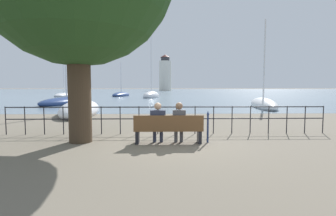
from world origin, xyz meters
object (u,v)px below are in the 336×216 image
seated_person_right (179,121)px  sailboat_2 (67,102)px  sailboat_3 (151,96)px  park_bench (169,129)px  sailboat_4 (121,95)px  sailboat_1 (263,104)px  harbor_lighthouse (165,74)px  sailboat_5 (81,109)px  closed_umbrella (208,125)px  seated_person_left (158,121)px  sailboat_0 (64,95)px

seated_person_right → sailboat_2: sailboat_2 is taller
seated_person_right → sailboat_3: sailboat_3 is taller
park_bench → sailboat_2: 21.91m
sailboat_4 → sailboat_1: bearing=-50.7°
harbor_lighthouse → sailboat_5: bearing=-93.8°
sailboat_2 → harbor_lighthouse: harbor_lighthouse is taller
sailboat_5 → sailboat_1: bearing=9.2°
park_bench → closed_umbrella: bearing=5.4°
seated_person_left → closed_umbrella: seated_person_left is taller
sailboat_3 → sailboat_5: 27.69m
sailboat_4 → sailboat_0: bearing=-160.7°
seated_person_left → harbor_lighthouse: bearing=88.8°
seated_person_left → seated_person_right: bearing=0.2°
seated_person_right → closed_umbrella: size_ratio=1.27×
closed_umbrella → sailboat_2: 22.41m
seated_person_right → closed_umbrella: bearing=2.5°
sailboat_4 → sailboat_5: 35.66m
closed_umbrella → sailboat_4: bearing=101.8°
park_bench → sailboat_4: 46.13m
sailboat_0 → seated_person_left: bearing=-59.6°
park_bench → closed_umbrella: closed_umbrella is taller
sailboat_2 → closed_umbrella: bearing=-40.7°
sailboat_2 → seated_person_left: bearing=-44.4°
closed_umbrella → sailboat_5: size_ratio=0.11×
park_bench → seated_person_right: seated_person_right is taller
sailboat_5 → sailboat_0: bearing=102.0°
seated_person_left → harbor_lighthouse: harbor_lighthouse is taller
sailboat_0 → sailboat_2: (9.03, -24.16, 0.04)m
sailboat_1 → seated_person_left: bearing=-110.3°
sailboat_1 → sailboat_5: (-14.52, -4.93, 0.00)m
sailboat_4 → harbor_lighthouse: harbor_lighthouse is taller
sailboat_2 → sailboat_3: bearing=84.2°
seated_person_right → harbor_lighthouse: 129.16m
sailboat_1 → sailboat_2: 19.45m
seated_person_right → sailboat_2: (-10.37, 19.39, -0.42)m
harbor_lighthouse → seated_person_right: bearing=-90.9°
park_bench → sailboat_1: (8.83, 14.76, -0.17)m
seated_person_right → sailboat_1: 16.97m
sailboat_1 → harbor_lighthouse: 114.72m
sailboat_2 → sailboat_3: sailboat_2 is taller
park_bench → sailboat_4: sailboat_4 is taller
sailboat_0 → sailboat_4: bearing=16.3°
seated_person_right → sailboat_1: sailboat_1 is taller
park_bench → seated_person_left: 0.43m
park_bench → sailboat_3: bearing=92.8°
seated_person_left → seated_person_right: seated_person_right is taller
sailboat_2 → sailboat_5: (4.35, -9.65, -0.01)m
harbor_lighthouse → sailboat_0: bearing=-104.0°
park_bench → closed_umbrella: 1.26m
seated_person_left → closed_umbrella: 1.59m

